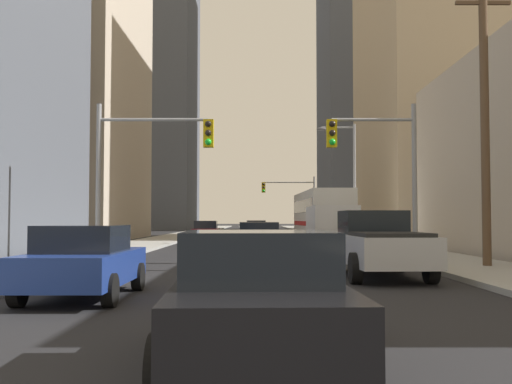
# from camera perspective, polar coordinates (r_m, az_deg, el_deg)

# --- Properties ---
(sidewalk_left) EXTENTS (3.48, 160.00, 0.15)m
(sidewalk_left) POSITION_cam_1_polar(r_m,az_deg,el_deg) (52.66, -7.77, -4.25)
(sidewalk_left) COLOR #9E9E99
(sidewalk_left) RESTS_ON ground
(sidewalk_right) EXTENTS (3.48, 160.00, 0.15)m
(sidewalk_right) POSITION_cam_1_polar(r_m,az_deg,el_deg) (52.67, 7.75, -4.25)
(sidewalk_right) COLOR #9E9E99
(sidewalk_right) RESTS_ON ground
(city_bus) EXTENTS (2.85, 11.57, 3.40)m
(city_bus) POSITION_cam_1_polar(r_m,az_deg,el_deg) (39.68, 6.15, -2.14)
(city_bus) COLOR silver
(city_bus) RESTS_ON ground
(pickup_truck_silver) EXTENTS (2.20, 5.46, 1.90)m
(pickup_truck_silver) POSITION_cam_1_polar(r_m,az_deg,el_deg) (17.64, 11.43, -4.85)
(pickup_truck_silver) COLOR #B7BABF
(pickup_truck_silver) RESTS_ON ground
(cargo_van_white) EXTENTS (2.16, 5.23, 2.26)m
(cargo_van_white) POSITION_cam_1_polar(r_m,az_deg,el_deg) (29.13, 7.07, -3.26)
(cargo_van_white) COLOR white
(cargo_van_white) RESTS_ON ground
(sedan_black) EXTENTS (1.97, 4.27, 1.52)m
(sedan_black) POSITION_cam_1_polar(r_m,az_deg,el_deg) (6.80, 0.15, -10.02)
(sedan_black) COLOR black
(sedan_black) RESTS_ON ground
(sedan_blue) EXTENTS (1.95, 4.21, 1.52)m
(sedan_blue) POSITION_cam_1_polar(r_m,az_deg,el_deg) (13.18, -15.95, -6.30)
(sedan_blue) COLOR navy
(sedan_blue) RESTS_ON ground
(sedan_navy) EXTENTS (1.95, 4.26, 1.52)m
(sedan_navy) POSITION_cam_1_polar(r_m,az_deg,el_deg) (25.38, 0.20, -4.55)
(sedan_navy) COLOR #141E4C
(sedan_navy) RESTS_ON ground
(sedan_maroon) EXTENTS (1.95, 4.23, 1.52)m
(sedan_maroon) POSITION_cam_1_polar(r_m,az_deg,el_deg) (43.62, -4.77, -3.70)
(sedan_maroon) COLOR maroon
(sedan_maroon) RESTS_ON ground
(sedan_red) EXTENTS (1.96, 4.27, 1.52)m
(sedan_red) POSITION_cam_1_polar(r_m,az_deg,el_deg) (51.94, -0.05, -3.53)
(sedan_red) COLOR maroon
(sedan_red) RESTS_ON ground
(traffic_signal_near_left) EXTENTS (4.42, 0.44, 6.00)m
(traffic_signal_near_left) POSITION_cam_1_polar(r_m,az_deg,el_deg) (23.11, -10.09, 3.49)
(traffic_signal_near_left) COLOR gray
(traffic_signal_near_left) RESTS_ON ground
(traffic_signal_near_right) EXTENTS (3.39, 0.44, 6.00)m
(traffic_signal_near_right) POSITION_cam_1_polar(r_m,az_deg,el_deg) (23.20, 11.28, 3.36)
(traffic_signal_near_right) COLOR gray
(traffic_signal_near_right) RESTS_ON ground
(traffic_signal_far_right) EXTENTS (5.48, 0.44, 6.00)m
(traffic_signal_far_right) POSITION_cam_1_polar(r_m,az_deg,el_deg) (61.84, 3.28, -0.26)
(traffic_signal_far_right) COLOR gray
(traffic_signal_far_right) RESTS_ON ground
(utility_pole_right) EXTENTS (2.20, 0.28, 10.15)m
(utility_pole_right) POSITION_cam_1_polar(r_m,az_deg,el_deg) (21.22, 20.74, 7.65)
(utility_pole_right) COLOR brown
(utility_pole_right) RESTS_ON ground
(street_lamp_right) EXTENTS (2.38, 0.32, 7.50)m
(street_lamp_right) POSITION_cam_1_polar(r_m,az_deg,el_deg) (37.56, 8.70, 1.88)
(street_lamp_right) COLOR gray
(street_lamp_right) RESTS_ON ground
(building_left_mid_office) EXTENTS (16.16, 18.27, 29.12)m
(building_left_mid_office) POSITION_cam_1_polar(r_m,az_deg,el_deg) (54.07, -20.15, 11.41)
(building_left_mid_office) COLOR #B7A893
(building_left_mid_office) RESTS_ON ground
(building_left_far_tower) EXTENTS (21.64, 19.30, 67.43)m
(building_left_far_tower) POSITION_cam_1_polar(r_m,az_deg,el_deg) (103.09, -12.08, 15.62)
(building_left_far_tower) COLOR #4C515B
(building_left_far_tower) RESTS_ON ground
(building_right_mid_block) EXTENTS (18.50, 19.13, 30.78)m
(building_right_mid_block) POSITION_cam_1_polar(r_m,az_deg,el_deg) (56.82, 20.15, 11.60)
(building_right_mid_block) COLOR tan
(building_right_mid_block) RESTS_ON ground
(building_right_far_highrise) EXTENTS (23.56, 19.34, 52.48)m
(building_right_far_highrise) POSITION_cam_1_polar(r_m,az_deg,el_deg) (97.59, 13.34, 12.11)
(building_right_far_highrise) COLOR #4C515B
(building_right_far_highrise) RESTS_ON ground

